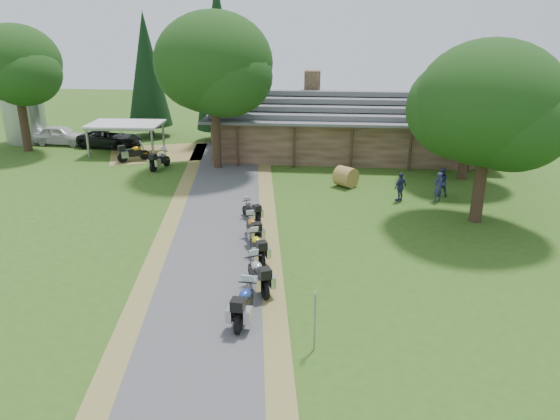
# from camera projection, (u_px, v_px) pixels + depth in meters

# --- Properties ---
(ground) EXTENTS (120.00, 120.00, 0.00)m
(ground) POSITION_uv_depth(u_px,v_px,m) (205.00, 303.00, 20.51)
(ground) COLOR #2D5417
(ground) RESTS_ON ground
(driveway) EXTENTS (51.95, 51.95, 0.00)m
(driveway) POSITION_uv_depth(u_px,v_px,m) (214.00, 258.00, 24.31)
(driveway) COLOR #4C4C4F
(driveway) RESTS_ON ground
(lodge) EXTENTS (21.40, 9.40, 4.90)m
(lodge) POSITION_uv_depth(u_px,v_px,m) (350.00, 123.00, 41.65)
(lodge) COLOR #4F3A28
(lodge) RESTS_ON ground
(silo) EXTENTS (3.39, 3.39, 6.79)m
(silo) POSITION_uv_depth(u_px,v_px,m) (22.00, 102.00, 45.38)
(silo) COLOR gray
(silo) RESTS_ON ground
(carport) EXTENTS (5.61, 3.83, 2.38)m
(carport) POSITION_uv_depth(u_px,v_px,m) (127.00, 138.00, 42.24)
(carport) COLOR silver
(carport) RESTS_ON ground
(car_white_sedan) EXTENTS (3.00, 6.14, 1.98)m
(car_white_sedan) POSITION_uv_depth(u_px,v_px,m) (60.00, 133.00, 45.26)
(car_white_sedan) COLOR silver
(car_white_sedan) RESTS_ON ground
(car_dark_suv) EXTENTS (3.35, 6.01, 2.18)m
(car_dark_suv) POSITION_uv_depth(u_px,v_px,m) (110.00, 134.00, 44.24)
(car_dark_suv) COLOR black
(car_dark_suv) RESTS_ON ground
(motorcycle_row_a) EXTENTS (0.85, 2.17, 1.45)m
(motorcycle_row_a) POSITION_uv_depth(u_px,v_px,m) (244.00, 302.00, 19.10)
(motorcycle_row_a) COLOR #213B98
(motorcycle_row_a) RESTS_ON ground
(motorcycle_row_b) EXTENTS (1.50, 2.18, 1.43)m
(motorcycle_row_b) POSITION_uv_depth(u_px,v_px,m) (258.00, 273.00, 21.29)
(motorcycle_row_b) COLOR #9B9EA2
(motorcycle_row_b) RESTS_ON ground
(motorcycle_row_c) EXTENTS (1.31, 2.03, 1.33)m
(motorcycle_row_c) POSITION_uv_depth(u_px,v_px,m) (258.00, 246.00, 23.90)
(motorcycle_row_c) COLOR yellow
(motorcycle_row_c) RESTS_ON ground
(motorcycle_row_d) EXTENTS (1.32, 2.04, 1.33)m
(motorcycle_row_d) POSITION_uv_depth(u_px,v_px,m) (253.00, 227.00, 25.95)
(motorcycle_row_d) COLOR #B56020
(motorcycle_row_d) RESTS_ON ground
(motorcycle_row_e) EXTENTS (1.43, 1.70, 1.16)m
(motorcycle_row_e) POSITION_uv_depth(u_px,v_px,m) (251.00, 210.00, 28.58)
(motorcycle_row_e) COLOR black
(motorcycle_row_e) RESTS_ON ground
(motorcycle_carport_a) EXTENTS (2.11, 1.79, 1.44)m
(motorcycle_carport_a) POSITION_uv_depth(u_px,v_px,m) (133.00, 152.00, 40.09)
(motorcycle_carport_a) COLOR #C6870E
(motorcycle_carport_a) RESTS_ON ground
(motorcycle_carport_b) EXTENTS (1.23, 2.19, 1.42)m
(motorcycle_carport_b) POSITION_uv_depth(u_px,v_px,m) (160.00, 159.00, 38.08)
(motorcycle_carport_b) COLOR slate
(motorcycle_carport_b) RESTS_ON ground
(person_a) EXTENTS (0.71, 0.66, 2.02)m
(person_a) POSITION_uv_depth(u_px,v_px,m) (438.00, 184.00, 31.40)
(person_a) COLOR navy
(person_a) RESTS_ON ground
(person_b) EXTENTS (0.61, 0.45, 2.04)m
(person_b) POSITION_uv_depth(u_px,v_px,m) (442.00, 179.00, 32.28)
(person_b) COLOR navy
(person_b) RESTS_ON ground
(person_c) EXTENTS (0.68, 0.69, 1.98)m
(person_c) POSITION_uv_depth(u_px,v_px,m) (401.00, 184.00, 31.42)
(person_c) COLOR navy
(person_c) RESTS_ON ground
(hay_bale) EXTENTS (1.70, 1.71, 1.26)m
(hay_bale) POSITION_uv_depth(u_px,v_px,m) (346.00, 177.00, 34.21)
(hay_bale) COLOR olive
(hay_bale) RESTS_ON ground
(sign_post) EXTENTS (0.38, 0.06, 2.09)m
(sign_post) POSITION_uv_depth(u_px,v_px,m) (315.00, 322.00, 17.27)
(sign_post) COLOR gray
(sign_post) RESTS_ON ground
(oak_lodge_left) EXTENTS (7.92, 7.92, 11.67)m
(oak_lodge_left) POSITION_uv_depth(u_px,v_px,m) (215.00, 84.00, 36.64)
(oak_lodge_left) COLOR #133710
(oak_lodge_left) RESTS_ON ground
(oak_lodge_right) EXTENTS (6.19, 6.19, 9.16)m
(oak_lodge_right) POSITION_uv_depth(u_px,v_px,m) (469.00, 109.00, 34.45)
(oak_lodge_right) COLOR #133710
(oak_lodge_right) RESTS_ON ground
(oak_driveway) EXTENTS (7.30, 7.30, 9.92)m
(oak_driveway) POSITION_uv_depth(u_px,v_px,m) (487.00, 127.00, 26.97)
(oak_driveway) COLOR #133710
(oak_driveway) RESTS_ON ground
(oak_silo) EXTENTS (6.84, 6.84, 10.93)m
(oak_silo) POSITION_uv_depth(u_px,v_px,m) (17.00, 81.00, 41.55)
(oak_silo) COLOR #133710
(oak_silo) RESTS_ON ground
(cedar_near) EXTENTS (4.06, 4.06, 13.06)m
(cedar_near) POSITION_uv_depth(u_px,v_px,m) (219.00, 62.00, 44.78)
(cedar_near) COLOR black
(cedar_near) RESTS_ON ground
(cedar_far) EXTENTS (3.82, 3.82, 10.60)m
(cedar_far) POSITION_uv_depth(u_px,v_px,m) (147.00, 75.00, 46.86)
(cedar_far) COLOR black
(cedar_far) RESTS_ON ground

